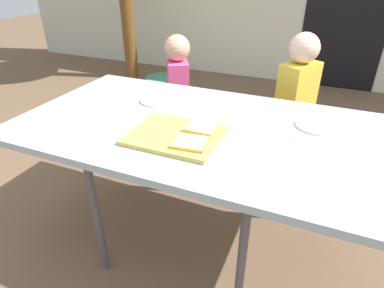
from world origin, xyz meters
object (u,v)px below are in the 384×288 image
at_px(cutting_board, 176,135).
at_px(child_left, 178,90).
at_px(child_right, 295,106).
at_px(plate_white_right, 317,126).
at_px(pizza_slice_far_right, 202,127).
at_px(garden_hose_coil, 161,78).
at_px(dining_table, 194,132).
at_px(plate_white_left, 158,100).
at_px(pizza_slice_near_right, 190,142).

relative_size(cutting_board, child_left, 0.40).
bearing_deg(child_right, plate_white_right, -74.81).
xyz_separation_m(pizza_slice_far_right, child_left, (-0.53, 0.89, -0.20)).
distance_m(child_right, garden_hose_coil, 2.62).
bearing_deg(child_right, garden_hose_coil, 137.14).
height_order(dining_table, plate_white_right, plate_white_right).
height_order(pizza_slice_far_right, child_left, child_left).
xyz_separation_m(dining_table, plate_white_right, (0.51, 0.18, 0.05)).
height_order(cutting_board, garden_hose_coil, cutting_board).
relative_size(cutting_board, pizza_slice_far_right, 2.77).
distance_m(cutting_board, plate_white_left, 0.42).
bearing_deg(child_left, garden_hose_coil, 122.37).
xyz_separation_m(child_left, garden_hose_coil, (-1.04, 1.64, -0.52)).
relative_size(dining_table, child_right, 1.57).
relative_size(pizza_slice_near_right, plate_white_left, 0.78).
distance_m(plate_white_right, garden_hose_coil, 3.12).
distance_m(pizza_slice_near_right, plate_white_left, 0.52).
height_order(plate_white_left, child_left, child_left).
relative_size(dining_table, plate_white_right, 8.65).
relative_size(dining_table, cutting_board, 4.33).
xyz_separation_m(child_right, garden_hose_coil, (-1.87, 1.74, -0.57)).
bearing_deg(garden_hose_coil, pizza_slice_near_right, -59.40).
bearing_deg(child_right, pizza_slice_near_right, -107.74).
distance_m(pizza_slice_near_right, garden_hose_coil, 3.18).
relative_size(child_left, garden_hose_coil, 2.27).
height_order(pizza_slice_far_right, plate_white_right, pizza_slice_far_right).
xyz_separation_m(dining_table, pizza_slice_near_right, (0.07, -0.21, 0.07)).
xyz_separation_m(dining_table, pizza_slice_far_right, (0.06, -0.07, 0.07)).
bearing_deg(plate_white_right, cutting_board, -148.00).
bearing_deg(child_left, pizza_slice_near_right, -62.37).
height_order(pizza_slice_far_right, garden_hose_coil, pizza_slice_far_right).
distance_m(pizza_slice_far_right, plate_white_left, 0.43).
bearing_deg(garden_hose_coil, child_left, -57.63).
height_order(plate_white_left, plate_white_right, same).
bearing_deg(garden_hose_coil, dining_table, -58.47).
height_order(dining_table, pizza_slice_near_right, pizza_slice_near_right).
bearing_deg(pizza_slice_near_right, dining_table, 108.34).
xyz_separation_m(cutting_board, child_right, (0.39, 0.87, -0.14)).
distance_m(cutting_board, plate_white_right, 0.63).
distance_m(plate_white_left, plate_white_right, 0.79).
distance_m(plate_white_left, child_right, 0.85).
xyz_separation_m(dining_table, garden_hose_coil, (-1.51, 2.46, -0.66)).
bearing_deg(child_left, pizza_slice_far_right, -59.09).
xyz_separation_m(cutting_board, plate_white_right, (0.53, 0.33, -0.00)).
bearing_deg(dining_table, child_right, 63.04).
height_order(plate_white_right, garden_hose_coil, plate_white_right).
bearing_deg(dining_table, plate_white_left, 147.70).
xyz_separation_m(plate_white_left, child_right, (0.65, 0.54, -0.13)).
relative_size(plate_white_right, garden_hose_coil, 0.45).
relative_size(dining_table, pizza_slice_near_right, 11.14).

